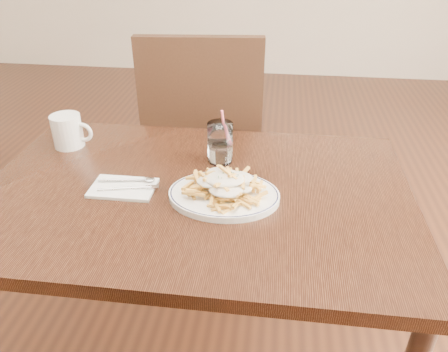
# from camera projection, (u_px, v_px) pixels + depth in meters

# --- Properties ---
(table) EXTENTS (1.20, 0.80, 0.75)m
(table) POSITION_uv_depth(u_px,v_px,m) (197.00, 211.00, 1.26)
(table) COLOR black
(table) RESTS_ON ground
(chair_far) EXTENTS (0.52, 0.52, 1.04)m
(chair_far) POSITION_uv_depth(u_px,v_px,m) (204.00, 136.00, 1.89)
(chair_far) COLOR black
(chair_far) RESTS_ON ground
(fries_plate) EXTENTS (0.36, 0.34, 0.02)m
(fries_plate) POSITION_uv_depth(u_px,v_px,m) (224.00, 195.00, 1.18)
(fries_plate) COLOR white
(fries_plate) RESTS_ON table
(loaded_fries) EXTENTS (0.22, 0.18, 0.06)m
(loaded_fries) POSITION_uv_depth(u_px,v_px,m) (224.00, 182.00, 1.15)
(loaded_fries) COLOR gold
(loaded_fries) RESTS_ON fries_plate
(napkin) EXTENTS (0.18, 0.12, 0.01)m
(napkin) POSITION_uv_depth(u_px,v_px,m) (123.00, 188.00, 1.22)
(napkin) COLOR white
(napkin) RESTS_ON table
(cutlery) EXTENTS (0.19, 0.10, 0.01)m
(cutlery) POSITION_uv_depth(u_px,v_px,m) (123.00, 185.00, 1.22)
(cutlery) COLOR silver
(cutlery) RESTS_ON napkin
(water_glass) EXTENTS (0.08, 0.08, 0.17)m
(water_glass) POSITION_uv_depth(u_px,v_px,m) (220.00, 145.00, 1.34)
(water_glass) COLOR white
(water_glass) RESTS_ON table
(coffee_mug) EXTENTS (0.14, 0.10, 0.11)m
(coffee_mug) POSITION_uv_depth(u_px,v_px,m) (68.00, 131.00, 1.43)
(coffee_mug) COLOR white
(coffee_mug) RESTS_ON table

